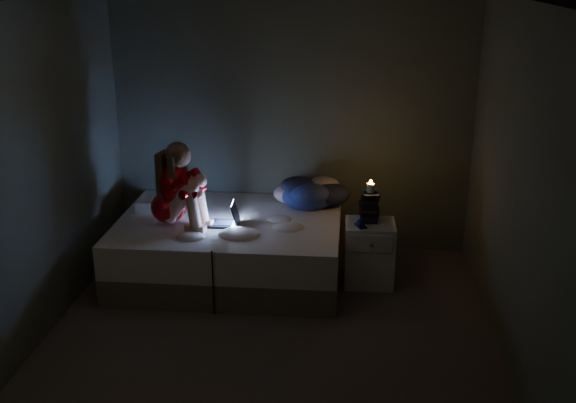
# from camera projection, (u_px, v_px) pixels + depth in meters

# --- Properties ---
(floor) EXTENTS (3.60, 3.80, 0.02)m
(floor) POSITION_uv_depth(u_px,v_px,m) (270.00, 337.00, 5.49)
(floor) COLOR #39312E
(floor) RESTS_ON ground
(wall_back) EXTENTS (3.60, 0.02, 2.60)m
(wall_back) POSITION_uv_depth(u_px,v_px,m) (292.00, 125.00, 6.85)
(wall_back) COLOR #505747
(wall_back) RESTS_ON ground
(wall_front) EXTENTS (3.60, 0.02, 2.60)m
(wall_front) POSITION_uv_depth(u_px,v_px,m) (221.00, 304.00, 3.26)
(wall_front) COLOR #505747
(wall_front) RESTS_ON ground
(wall_left) EXTENTS (0.02, 3.80, 2.60)m
(wall_left) POSITION_uv_depth(u_px,v_px,m) (34.00, 176.00, 5.22)
(wall_left) COLOR #505747
(wall_left) RESTS_ON ground
(wall_right) EXTENTS (0.02, 3.80, 2.60)m
(wall_right) POSITION_uv_depth(u_px,v_px,m) (518.00, 190.00, 4.90)
(wall_right) COLOR #505747
(wall_right) RESTS_ON ground
(bed) EXTENTS (2.07, 1.55, 0.57)m
(bed) POSITION_uv_depth(u_px,v_px,m) (230.00, 247.00, 6.47)
(bed) COLOR beige
(bed) RESTS_ON ground
(pillow) EXTENTS (0.40, 0.28, 0.11)m
(pillow) POSITION_uv_depth(u_px,v_px,m) (159.00, 204.00, 6.61)
(pillow) COLOR silver
(pillow) RESTS_ON bed
(woman) EXTENTS (0.55, 0.43, 0.79)m
(woman) POSITION_uv_depth(u_px,v_px,m) (167.00, 183.00, 6.13)
(woman) COLOR maroon
(woman) RESTS_ON bed
(laptop) EXTENTS (0.33, 0.24, 0.23)m
(laptop) POSITION_uv_depth(u_px,v_px,m) (220.00, 213.00, 6.21)
(laptop) COLOR black
(laptop) RESTS_ON bed
(clothes_pile) EXTENTS (0.59, 0.50, 0.32)m
(clothes_pile) POSITION_uv_depth(u_px,v_px,m) (308.00, 191.00, 6.65)
(clothes_pile) COLOR navy
(clothes_pile) RESTS_ON bed
(nightstand) EXTENTS (0.46, 0.41, 0.60)m
(nightstand) POSITION_uv_depth(u_px,v_px,m) (369.00, 253.00, 6.30)
(nightstand) COLOR silver
(nightstand) RESTS_ON ground
(book_stack) EXTENTS (0.19, 0.25, 0.26)m
(book_stack) POSITION_uv_depth(u_px,v_px,m) (370.00, 206.00, 6.24)
(book_stack) COLOR black
(book_stack) RESTS_ON nightstand
(candle) EXTENTS (0.07, 0.07, 0.08)m
(candle) POSITION_uv_depth(u_px,v_px,m) (371.00, 189.00, 6.19)
(candle) COLOR beige
(candle) RESTS_ON book_stack
(phone) EXTENTS (0.12, 0.16, 0.01)m
(phone) POSITION_uv_depth(u_px,v_px,m) (360.00, 226.00, 6.12)
(phone) COLOR black
(phone) RESTS_ON nightstand
(blue_orb) EXTENTS (0.08, 0.08, 0.08)m
(blue_orb) POSITION_uv_depth(u_px,v_px,m) (360.00, 223.00, 6.09)
(blue_orb) COLOR #07115A
(blue_orb) RESTS_ON nightstand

